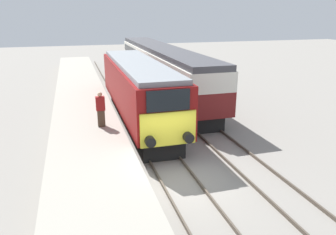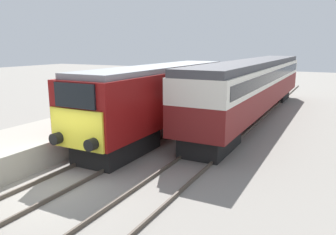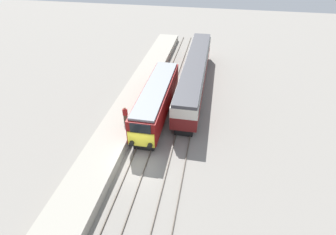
# 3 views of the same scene
# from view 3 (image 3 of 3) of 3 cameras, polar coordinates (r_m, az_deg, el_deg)

# --- Properties ---
(ground_plane) EXTENTS (120.00, 120.00, 0.00)m
(ground_plane) POSITION_cam_3_polar(r_m,az_deg,el_deg) (23.82, -6.62, -10.37)
(ground_plane) COLOR gray
(platform_left) EXTENTS (3.50, 50.00, 1.03)m
(platform_left) POSITION_cam_3_polar(r_m,az_deg,el_deg) (30.23, -8.49, 1.99)
(platform_left) COLOR #9E998C
(platform_left) RESTS_ON ground_plane
(rails_near_track) EXTENTS (1.51, 60.00, 0.14)m
(rails_near_track) POSITION_cam_3_polar(r_m,az_deg,el_deg) (27.33, -3.73, -2.89)
(rails_near_track) COLOR #4C4238
(rails_near_track) RESTS_ON ground_plane
(rails_far_track) EXTENTS (1.50, 60.00, 0.14)m
(rails_far_track) POSITION_cam_3_polar(r_m,az_deg,el_deg) (26.83, 3.36, -3.73)
(rails_far_track) COLOR #4C4238
(rails_far_track) RESTS_ON ground_plane
(locomotive) EXTENTS (2.70, 13.18, 3.77)m
(locomotive) POSITION_cam_3_polar(r_m,az_deg,el_deg) (28.47, -2.49, 3.86)
(locomotive) COLOR black
(locomotive) RESTS_ON ground_plane
(passenger_carriage) EXTENTS (2.75, 21.34, 3.86)m
(passenger_carriage) POSITION_cam_3_polar(r_m,az_deg,el_deg) (34.17, 5.88, 9.94)
(passenger_carriage) COLOR black
(passenger_carriage) RESTS_ON ground_plane
(person_on_platform) EXTENTS (0.44, 0.26, 1.78)m
(person_on_platform) POSITION_cam_3_polar(r_m,az_deg,el_deg) (26.74, -9.28, 0.61)
(person_on_platform) COLOR #473828
(person_on_platform) RESTS_ON platform_left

